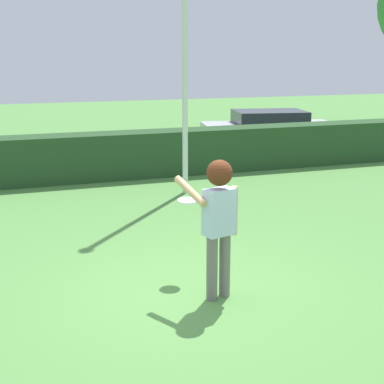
{
  "coord_description": "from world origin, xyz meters",
  "views": [
    {
      "loc": [
        -2.26,
        -6.44,
        3.02
      ],
      "look_at": [
        0.25,
        0.72,
        1.15
      ],
      "focal_mm": 52.78,
      "sensor_mm": 36.0,
      "label": 1
    }
  ],
  "objects_px": {
    "frisbee": "(187,201)",
    "parked_car_silver": "(269,128)",
    "person": "(219,213)",
    "lamppost": "(185,10)"
  },
  "relations": [
    {
      "from": "person",
      "to": "parked_car_silver",
      "type": "bearing_deg",
      "value": 59.94
    },
    {
      "from": "frisbee",
      "to": "parked_car_silver",
      "type": "bearing_deg",
      "value": 57.11
    },
    {
      "from": "frisbee",
      "to": "person",
      "type": "bearing_deg",
      "value": -83.84
    },
    {
      "from": "person",
      "to": "lamppost",
      "type": "relative_size",
      "value": 0.25
    },
    {
      "from": "frisbee",
      "to": "parked_car_silver",
      "type": "distance_m",
      "value": 10.81
    },
    {
      "from": "frisbee",
      "to": "parked_car_silver",
      "type": "relative_size",
      "value": 0.06
    },
    {
      "from": "lamppost",
      "to": "parked_car_silver",
      "type": "relative_size",
      "value": 1.6
    },
    {
      "from": "frisbee",
      "to": "lamppost",
      "type": "relative_size",
      "value": 0.04
    },
    {
      "from": "lamppost",
      "to": "parked_car_silver",
      "type": "height_order",
      "value": "lamppost"
    },
    {
      "from": "frisbee",
      "to": "parked_car_silver",
      "type": "height_order",
      "value": "parked_car_silver"
    }
  ]
}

